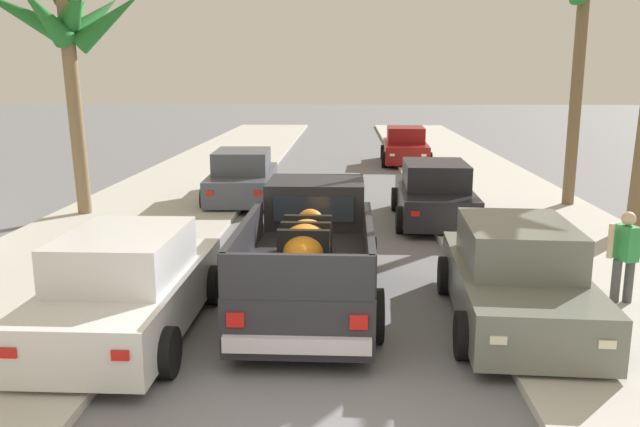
{
  "coord_description": "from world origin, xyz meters",
  "views": [
    {
      "loc": [
        0.41,
        -5.64,
        3.64
      ],
      "look_at": [
        -0.06,
        5.75,
        1.2
      ],
      "focal_mm": 36.12,
      "sensor_mm": 36.0,
      "label": 1
    }
  ],
  "objects": [
    {
      "name": "sidewalk_left",
      "position": [
        -4.89,
        12.0,
        0.06
      ],
      "size": [
        4.81,
        60.0,
        0.12
      ],
      "primitive_type": "cube",
      "color": "beige",
      "rests_on": "ground"
    },
    {
      "name": "sidewalk_right",
      "position": [
        4.89,
        12.0,
        0.06
      ],
      "size": [
        4.81,
        60.0,
        0.12
      ],
      "primitive_type": "cube",
      "color": "beige",
      "rests_on": "ground"
    },
    {
      "name": "curb_left",
      "position": [
        -3.88,
        12.0,
        0.05
      ],
      "size": [
        0.16,
        60.0,
        0.1
      ],
      "primitive_type": "cube",
      "color": "silver",
      "rests_on": "ground"
    },
    {
      "name": "curb_right",
      "position": [
        3.88,
        12.0,
        0.05
      ],
      "size": [
        0.16,
        60.0,
        0.1
      ],
      "primitive_type": "cube",
      "color": "silver",
      "rests_on": "ground"
    },
    {
      "name": "pickup_truck",
      "position": [
        -0.15,
        4.4,
        0.81
      ],
      "size": [
        2.25,
        5.23,
        1.8
      ],
      "color": "#28282D",
      "rests_on": "ground"
    },
    {
      "name": "car_left_near",
      "position": [
        2.64,
        10.49,
        0.71
      ],
      "size": [
        2.11,
        4.3,
        1.54
      ],
      "color": "black",
      "rests_on": "ground"
    },
    {
      "name": "car_right_near",
      "position": [
        2.94,
        3.6,
        0.71
      ],
      "size": [
        2.2,
        4.33,
        1.54
      ],
      "color": "slate",
      "rests_on": "ground"
    },
    {
      "name": "car_left_mid",
      "position": [
        -2.63,
        12.93,
        0.71
      ],
      "size": [
        2.17,
        4.32,
        1.54
      ],
      "color": "#474C56",
      "rests_on": "ground"
    },
    {
      "name": "car_right_mid",
      "position": [
        -2.67,
        2.92,
        0.71
      ],
      "size": [
        2.05,
        4.27,
        1.54
      ],
      "color": "silver",
      "rests_on": "ground"
    },
    {
      "name": "car_left_far",
      "position": [
        2.9,
        21.73,
        0.71
      ],
      "size": [
        2.14,
        4.31,
        1.54
      ],
      "color": "maroon",
      "rests_on": "ground"
    },
    {
      "name": "palm_tree_left_fore",
      "position": [
        -6.45,
        10.45,
        4.82
      ],
      "size": [
        4.02,
        3.57,
        5.88
      ],
      "color": "#846B4C",
      "rests_on": "ground"
    },
    {
      "name": "pedestrian",
      "position": [
        4.79,
        4.26,
        0.91
      ],
      "size": [
        0.57,
        0.43,
        1.59
      ],
      "color": "#4C4C4C",
      "rests_on": "ground"
    }
  ]
}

